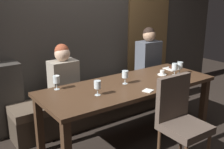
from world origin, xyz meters
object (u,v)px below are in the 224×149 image
chair_near_side (180,116)px  diner_bearded (148,55)px  diner_redhead (63,73)px  wine_glass_center_front (97,85)px  wine_glass_end_left (125,75)px  espresso_cup (162,73)px  dessert_plate (172,68)px  banquette_bench (98,104)px  wine_glass_far_right (180,65)px  wine_glass_center_back (175,67)px  dining_table (129,91)px  wine_glass_near_left (56,80)px

chair_near_side → diner_bearded: bearing=59.2°
diner_redhead → wine_glass_center_front: (0.01, -0.82, 0.06)m
wine_glass_end_left → espresso_cup: wine_glass_end_left is taller
diner_bearded → dessert_plate: size_ratio=4.38×
chair_near_side → wine_glass_center_front: chair_near_side is taller
banquette_bench → wine_glass_far_right: wine_glass_far_right is taller
wine_glass_far_right → wine_glass_end_left: bearing=173.6°
diner_redhead → wine_glass_center_back: bearing=-33.0°
wine_glass_center_back → espresso_cup: (-0.12, 0.11, -0.09)m
wine_glass_center_back → wine_glass_far_right: 0.12m
dining_table → chair_near_side: 0.73m
diner_redhead → wine_glass_near_left: bearing=-124.6°
wine_glass_far_right → wine_glass_near_left: 1.67m
dining_table → diner_redhead: (-0.52, 0.73, 0.14)m
wine_glass_center_back → dessert_plate: bearing=47.7°
diner_redhead → dessert_plate: 1.55m
wine_glass_near_left → wine_glass_end_left: same height
wine_glass_end_left → wine_glass_center_back: bearing=-8.1°
wine_glass_near_left → espresso_cup: size_ratio=1.37×
banquette_bench → wine_glass_far_right: (0.83, -0.77, 0.63)m
wine_glass_far_right → wine_glass_end_left: size_ratio=1.00×
wine_glass_center_back → diner_bearded: bearing=72.6°
banquette_bench → wine_glass_center_back: 1.22m
banquette_bench → wine_glass_near_left: 1.08m
banquette_bench → wine_glass_center_back: size_ratio=15.24×
wine_glass_center_back → wine_glass_end_left: 0.76m
espresso_cup → dessert_plate: (0.33, 0.13, -0.01)m
wine_glass_center_front → wine_glass_near_left: bearing=123.7°
dining_table → espresso_cup: bearing=3.5°
wine_glass_center_front → wine_glass_near_left: (-0.28, 0.42, -0.00)m
banquette_bench → diner_bearded: size_ratio=3.01×
wine_glass_end_left → diner_bearded: bearing=34.0°
diner_redhead → wine_glass_end_left: bearing=-55.2°
banquette_bench → diner_redhead: (-0.52, 0.03, 0.56)m
wine_glass_near_left → banquette_bench: bearing=25.1°
dining_table → banquette_bench: bearing=90.0°
dining_table → chair_near_side: (0.11, -0.72, -0.09)m
wine_glass_far_right → espresso_cup: 0.27m
wine_glass_far_right → wine_glass_near_left: size_ratio=1.00×
dining_table → diner_redhead: 0.90m
wine_glass_center_back → dessert_plate: (0.22, 0.24, -0.10)m
diner_bearded → wine_glass_far_right: (-0.13, -0.77, 0.01)m
espresso_cup → dessert_plate: 0.35m
chair_near_side → wine_glass_end_left: 0.82m
wine_glass_center_back → diner_redhead: bearing=147.0°
wine_glass_far_right → dessert_plate: (0.10, 0.23, -0.10)m
banquette_bench → wine_glass_center_front: (-0.51, -0.80, 0.62)m
banquette_bench → wine_glass_end_left: (-0.04, -0.67, 0.63)m
dining_table → espresso_cup: size_ratio=18.33×
diner_redhead → wine_glass_near_left: 0.49m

